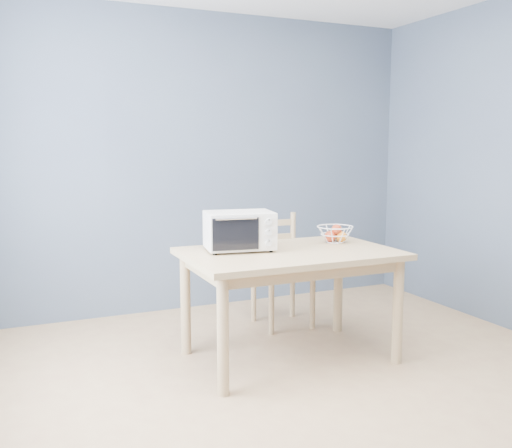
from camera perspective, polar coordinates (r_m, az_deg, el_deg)
name	(u,v)px	position (r m, az deg, el deg)	size (l,w,h in m)	color
room	(338,174)	(3.04, 8.24, 4.94)	(4.01, 4.51, 2.61)	tan
dining_table	(290,266)	(3.85, 3.38, -4.17)	(1.40, 0.90, 0.75)	tan
toaster_oven	(237,230)	(3.81, -1.93, -0.62)	(0.49, 0.38, 0.26)	silver
fruit_basket	(335,234)	(4.17, 7.89, -0.95)	(0.26, 0.26, 0.13)	white
dining_chair	(280,271)	(4.64, 2.46, -4.69)	(0.43, 0.43, 0.90)	tan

